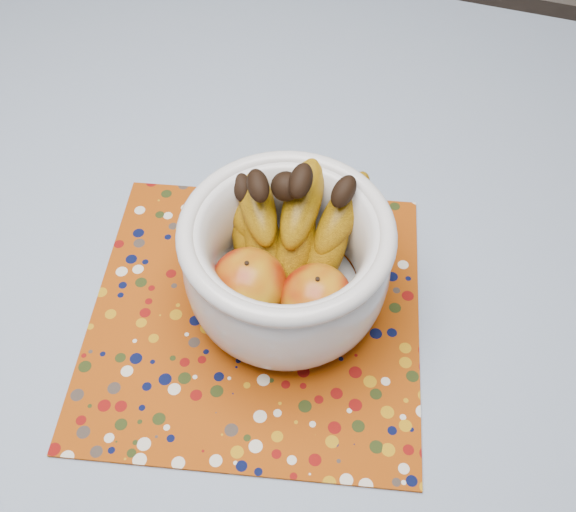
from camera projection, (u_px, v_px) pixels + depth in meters
The scene contains 4 objects.
table at pixel (211, 293), 0.92m from camera, with size 1.20×1.20×0.75m.
tablecloth at pixel (205, 258), 0.85m from camera, with size 1.32×1.32×0.01m, color slate.
placemat at pixel (255, 313), 0.80m from camera, with size 0.38×0.38×0.00m, color #8E3807.
fruit_bowl at pixel (284, 250), 0.75m from camera, with size 0.25×0.25×0.18m.
Camera 1 is at (0.26, -0.45, 1.44)m, focal length 42.00 mm.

